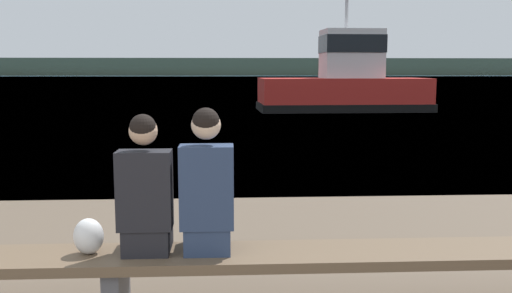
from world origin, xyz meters
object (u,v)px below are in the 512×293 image
Objects in this scene: tugboat_red at (345,85)px; shopping_bag at (89,236)px; person_left at (145,195)px; bench_main at (116,265)px; person_right at (207,190)px.

shopping_bag is at bearing 161.55° from tugboat_red.
person_left is at bearing -1.26° from shopping_bag.
shopping_bag is at bearing 174.48° from bench_main.
person_left is 21.52m from tugboat_red.
tugboat_red reaches higher than person_right.
shopping_bag reaches higher than bench_main.
person_left is 0.43m from person_right.
shopping_bag is (-0.18, 0.02, 0.20)m from bench_main.
person_right reaches higher than bench_main.
tugboat_red reaches higher than shopping_bag.
person_right is 0.89m from shopping_bag.
person_left is at bearing 179.79° from person_right.
shopping_bag is (-0.83, 0.01, -0.32)m from person_right.
person_left is (0.22, 0.01, 0.50)m from bench_main.
person_left is at bearing 2.29° from bench_main.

